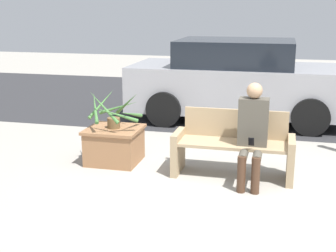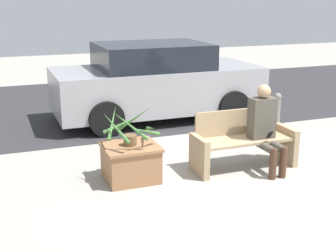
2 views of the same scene
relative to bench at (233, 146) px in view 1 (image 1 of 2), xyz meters
The scene contains 7 objects.
ground_plane 0.71m from the bench, 100.48° to the right, with size 30.00×30.00×0.00m, color #9E998E.
road_surface 4.89m from the bench, 91.25° to the left, with size 20.00×6.00×0.01m, color #2D2D30.
bench is the anchor object (origin of this frame).
person_seated 0.42m from the bench, 37.52° to the right, with size 0.37×0.64×1.26m.
planter_box 1.71m from the bench, behind, with size 0.75×0.71×0.50m.
potted_plant 1.73m from the bench, behind, with size 0.77×0.77×0.55m.
parked_car 3.18m from the bench, 94.46° to the left, with size 4.18×1.98×1.55m.
Camera 1 is at (0.68, -5.30, 2.18)m, focal length 50.00 mm.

